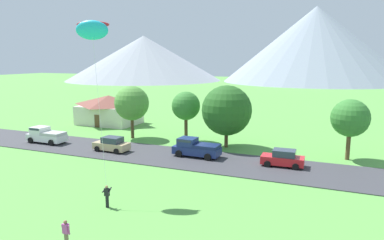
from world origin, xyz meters
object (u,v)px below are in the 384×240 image
(tree_near_left, at_px, (132,103))
(tree_right_of_center, at_px, (350,118))
(tree_left_of_center, at_px, (186,106))
(house_left_center, at_px, (109,109))
(pickup_truck_white_east_side, at_px, (46,135))
(watcher_person, at_px, (66,233))
(parked_car_tan_west_end, at_px, (112,144))
(tree_center, at_px, (227,110))
(pickup_truck_navy_west_side, at_px, (196,148))
(kite_flyer_with_kite, at_px, (93,35))
(parked_car_red_mid_west, at_px, (283,158))

(tree_near_left, relative_size, tree_right_of_center, 1.09)
(tree_left_of_center, bearing_deg, tree_near_left, -170.50)
(house_left_center, height_order, tree_right_of_center, tree_right_of_center)
(pickup_truck_white_east_side, bearing_deg, watcher_person, -43.07)
(parked_car_tan_west_end, bearing_deg, tree_center, 31.73)
(tree_center, height_order, pickup_truck_navy_west_side, tree_center)
(parked_car_tan_west_end, relative_size, watcher_person, 2.54)
(kite_flyer_with_kite, relative_size, watcher_person, 8.20)
(tree_near_left, distance_m, parked_car_tan_west_end, 8.24)
(pickup_truck_navy_west_side, relative_size, pickup_truck_white_east_side, 1.01)
(tree_center, xyz_separation_m, pickup_truck_navy_west_side, (-1.80, -5.58, -3.50))
(kite_flyer_with_kite, xyz_separation_m, watcher_person, (4.06, -8.43, -11.68))
(pickup_truck_navy_west_side, xyz_separation_m, watcher_person, (0.35, -20.57, -0.18))
(house_left_center, xyz_separation_m, tree_near_left, (9.35, -7.81, 2.34))
(tree_right_of_center, distance_m, pickup_truck_white_east_side, 36.46)
(kite_flyer_with_kite, height_order, watcher_person, kite_flyer_with_kite)
(tree_near_left, bearing_deg, tree_center, 0.70)
(tree_near_left, relative_size, kite_flyer_with_kite, 0.52)
(tree_center, distance_m, parked_car_tan_west_end, 14.23)
(tree_left_of_center, bearing_deg, parked_car_tan_west_end, -125.08)
(house_left_center, distance_m, tree_center, 23.98)
(pickup_truck_navy_west_side, bearing_deg, tree_near_left, 154.76)
(tree_right_of_center, height_order, parked_car_tan_west_end, tree_right_of_center)
(tree_left_of_center, xyz_separation_m, parked_car_red_mid_west, (13.50, -6.60, -3.79))
(parked_car_tan_west_end, distance_m, watcher_person, 21.51)
(kite_flyer_with_kite, bearing_deg, pickup_truck_navy_west_side, 73.01)
(tree_near_left, bearing_deg, parked_car_tan_west_end, -77.28)
(house_left_center, xyz_separation_m, pickup_truck_white_east_side, (0.64, -14.61, -1.41))
(tree_near_left, xyz_separation_m, tree_right_of_center, (26.97, -0.08, -0.29))
(kite_flyer_with_kite, bearing_deg, tree_right_of_center, 42.33)
(tree_near_left, height_order, pickup_truck_navy_west_side, tree_near_left)
(tree_center, relative_size, pickup_truck_white_east_side, 1.46)
(parked_car_tan_west_end, height_order, parked_car_red_mid_west, same)
(tree_right_of_center, xyz_separation_m, kite_flyer_with_kite, (-19.20, -17.48, 8.04))
(parked_car_red_mid_west, height_order, watcher_person, parked_car_red_mid_west)
(house_left_center, relative_size, tree_left_of_center, 1.54)
(tree_left_of_center, bearing_deg, house_left_center, 158.61)
(tree_near_left, relative_size, pickup_truck_navy_west_side, 1.37)
(house_left_center, relative_size, parked_car_tan_west_end, 2.37)
(tree_right_of_center, bearing_deg, kite_flyer_with_kite, -137.67)
(watcher_person, bearing_deg, tree_left_of_center, 99.18)
(tree_near_left, height_order, pickup_truck_white_east_side, tree_near_left)
(house_left_center, distance_m, watcher_person, 39.92)
(pickup_truck_navy_west_side, bearing_deg, parked_car_red_mid_west, 0.34)
(tree_right_of_center, bearing_deg, pickup_truck_navy_west_side, -160.98)
(tree_right_of_center, relative_size, parked_car_red_mid_west, 1.53)
(tree_center, distance_m, pickup_truck_white_east_side, 23.32)
(pickup_truck_white_east_side, bearing_deg, tree_center, 17.55)
(tree_right_of_center, bearing_deg, tree_near_left, 179.84)
(tree_left_of_center, xyz_separation_m, pickup_truck_navy_west_side, (4.05, -6.66, -3.59))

